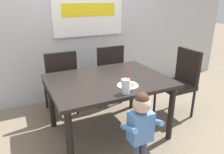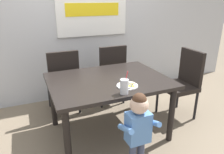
{
  "view_description": "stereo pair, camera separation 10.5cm",
  "coord_description": "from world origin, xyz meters",
  "views": [
    {
      "loc": [
        -0.98,
        -2.12,
        1.62
      ],
      "look_at": [
        0.0,
        -0.1,
        0.79
      ],
      "focal_mm": 34.19,
      "sensor_mm": 36.0,
      "label": 1
    },
    {
      "loc": [
        -0.88,
        -2.17,
        1.62
      ],
      "look_at": [
        0.0,
        -0.1,
        0.79
      ],
      "focal_mm": 34.19,
      "sensor_mm": 36.0,
      "label": 2
    }
  ],
  "objects": [
    {
      "name": "dining_chair_right",
      "position": [
        0.34,
        0.75,
        0.54
      ],
      "size": [
        0.44,
        0.44,
        0.96
      ],
      "rotation": [
        0.0,
        0.0,
        3.14
      ],
      "color": "black",
      "rests_on": "ground"
    },
    {
      "name": "dining_chair_far",
      "position": [
        1.13,
        -0.0,
        0.54
      ],
      "size": [
        0.44,
        0.44,
        0.96
      ],
      "rotation": [
        0.0,
        0.0,
        -1.57
      ],
      "color": "black",
      "rests_on": "ground"
    },
    {
      "name": "ground_plane",
      "position": [
        0.0,
        0.0,
        0.0
      ],
      "size": [
        24.0,
        24.0,
        0.0
      ],
      "primitive_type": "plane",
      "color": "#7A6B56"
    },
    {
      "name": "milk_cup",
      "position": [
        -0.01,
        -0.44,
        0.79
      ],
      "size": [
        0.13,
        0.09,
        0.25
      ],
      "color": "silver",
      "rests_on": "dining_table"
    },
    {
      "name": "back_wall",
      "position": [
        0.0,
        1.29,
        1.45
      ],
      "size": [
        6.4,
        0.17,
        2.9
      ],
      "color": "silver",
      "rests_on": "ground"
    },
    {
      "name": "dining_chair_left",
      "position": [
        -0.41,
        0.72,
        0.54
      ],
      "size": [
        0.44,
        0.44,
        0.96
      ],
      "rotation": [
        0.0,
        0.0,
        3.14
      ],
      "color": "black",
      "rests_on": "ground"
    },
    {
      "name": "snack_plate",
      "position": [
        0.1,
        -0.28,
        0.73
      ],
      "size": [
        0.23,
        0.23,
        0.01
      ],
      "primitive_type": "cylinder",
      "color": "white",
      "rests_on": "dining_table"
    },
    {
      "name": "peeled_banana",
      "position": [
        0.11,
        -0.28,
        0.76
      ],
      "size": [
        0.17,
        0.14,
        0.07
      ],
      "rotation": [
        0.0,
        0.0,
        -0.5
      ],
      "color": "#F4EAC6",
      "rests_on": "snack_plate"
    },
    {
      "name": "dining_table",
      "position": [
        0.0,
        0.0,
        0.64
      ],
      "size": [
        1.38,
        1.04,
        0.73
      ],
      "color": "black",
      "rests_on": "ground"
    },
    {
      "name": "toddler_standing",
      "position": [
        0.01,
        -0.7,
        0.53
      ],
      "size": [
        0.33,
        0.24,
        0.84
      ],
      "color": "#3F4760",
      "rests_on": "ground"
    }
  ]
}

